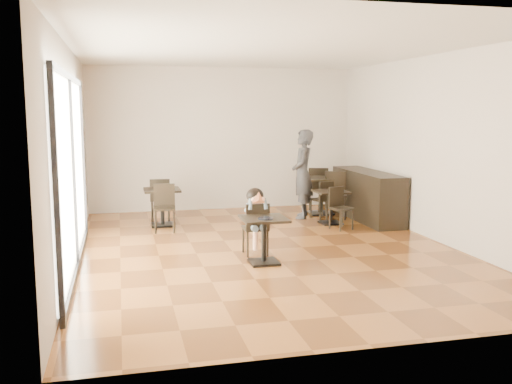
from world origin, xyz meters
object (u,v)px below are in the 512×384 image
object	(u,v)px
chair_mid_a	(321,200)
chair_left_b	(164,208)
chair_back_b	(336,195)
child_chair	(255,228)
adult_patron	(303,174)
child	(255,222)
chair_back_a	(318,188)
cafe_table_mid	(331,207)
chair_mid_b	(341,209)
chair_left_a	(160,199)
child_table	(264,241)
cafe_table_back	(321,196)
cafe_table_left	(162,207)

from	to	relation	value
chair_mid_a	chair_left_b	size ratio (longest dim) A/B	0.91
chair_mid_a	chair_back_b	distance (m)	0.32
child_chair	adult_patron	size ratio (longest dim) A/B	0.45
child	chair_back_a	bearing A→B (deg)	57.16
cafe_table_mid	chair_left_b	world-z (taller)	chair_left_b
chair_mid_b	chair_back_b	bearing A→B (deg)	55.31
chair_mid_b	chair_left_a	distance (m)	3.68
chair_mid_b	chair_left_b	bearing A→B (deg)	151.17
chair_mid_a	chair_mid_b	bearing A→B (deg)	71.20
child_table	child	xyz separation A→B (m)	(0.00, 0.55, 0.18)
chair_mid_b	child	bearing A→B (deg)	-163.21
chair_back_b	child_chair	bearing A→B (deg)	-114.12
chair_mid_a	chair_left_a	bearing A→B (deg)	-28.83
cafe_table_back	chair_left_b	distance (m)	3.59
child_table	adult_patron	distance (m)	3.75
chair_left_a	chair_left_b	world-z (taller)	same
chair_left_a	chair_back_b	distance (m)	3.63
adult_patron	cafe_table_back	distance (m)	0.79
cafe_table_mid	chair_mid_a	world-z (taller)	chair_mid_a
child_chair	child_table	bearing A→B (deg)	90.00
child_chair	cafe_table_back	size ratio (longest dim) A/B	1.03
cafe_table_left	chair_mid_b	xyz separation A→B (m)	(3.28, -1.13, 0.03)
child	chair_back_b	xyz separation A→B (m)	(2.33, 2.50, -0.04)
child	chair_mid_b	xyz separation A→B (m)	(2.03, 1.45, -0.12)
adult_patron	child_chair	bearing A→B (deg)	-12.56
cafe_table_mid	chair_mid_b	bearing A→B (deg)	-90.00
cafe_table_left	chair_mid_b	world-z (taller)	chair_mid_b
cafe_table_back	chair_mid_a	bearing A→B (deg)	-107.79
adult_patron	chair_back_a	xyz separation A→B (m)	(0.65, 0.85, -0.44)
chair_mid_a	chair_left_b	distance (m)	3.32
cafe_table_left	chair_left_b	xyz separation A→B (m)	(0.00, -0.55, 0.07)
chair_back_a	chair_back_b	size ratio (longest dim) A/B	1.00
child_chair	chair_mid_a	bearing A→B (deg)	-128.47
chair_left_b	chair_back_b	xyz separation A→B (m)	(3.58, 0.47, 0.05)
child	cafe_table_back	world-z (taller)	child
adult_patron	chair_back_b	distance (m)	0.82
child_table	adult_patron	size ratio (longest dim) A/B	0.37
cafe_table_mid	cafe_table_back	bearing A→B (deg)	81.27
adult_patron	chair_left_a	xyz separation A→B (m)	(-2.93, 0.38, -0.49)
child_chair	chair_mid_b	xyz separation A→B (m)	(2.03, 1.45, -0.02)
chair_mid_b	chair_back_a	distance (m)	2.18
child	cafe_table_back	size ratio (longest dim) A/B	1.29
child	chair_left_a	size ratio (longest dim) A/B	1.19
cafe_table_left	chair_back_a	world-z (taller)	chair_back_a
child_chair	cafe_table_back	xyz separation A→B (m)	(2.19, 3.05, -0.01)
child_table	cafe_table_left	xyz separation A→B (m)	(-1.25, 3.13, 0.02)
child_chair	cafe_table_left	world-z (taller)	child_chair
cafe_table_left	chair_mid_a	world-z (taller)	chair_mid_a
chair_left_a	chair_back_a	world-z (taller)	chair_back_a
adult_patron	chair_back_b	size ratio (longest dim) A/B	1.90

